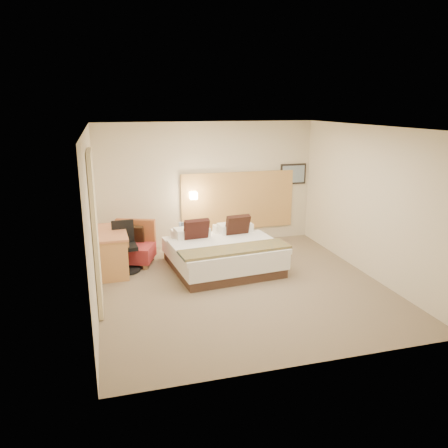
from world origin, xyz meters
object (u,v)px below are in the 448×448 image
object	(u,v)px
bed	(222,252)
side_table	(182,243)
desk	(112,240)
lounge_chair	(133,247)
desk_chair	(125,251)

from	to	relation	value
bed	side_table	bearing A→B (deg)	126.63
side_table	desk	world-z (taller)	desk
bed	desk	size ratio (longest dim) A/B	1.69
side_table	desk	xyz separation A→B (m)	(-1.39, -0.45, 0.32)
side_table	lounge_chair	bearing A→B (deg)	-173.42
bed	side_table	distance (m)	1.05
lounge_chair	side_table	bearing A→B (deg)	6.58
side_table	desk_chair	distance (m)	1.28
bed	desk_chair	distance (m)	1.83
side_table	desk_chair	size ratio (longest dim) A/B	0.66
desk_chair	bed	bearing A→B (deg)	-11.01
desk	lounge_chair	bearing A→B (deg)	39.95
desk	side_table	bearing A→B (deg)	17.78
side_table	bed	bearing A→B (deg)	-53.37
bed	desk_chair	xyz separation A→B (m)	(-1.80, 0.35, 0.08)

